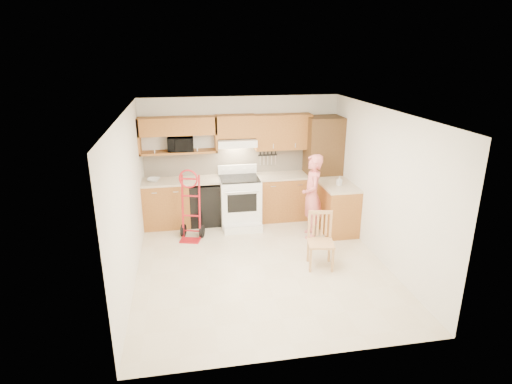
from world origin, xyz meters
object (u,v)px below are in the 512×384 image
object	(u,v)px
microwave	(180,144)
range	(240,198)
hand_truck	(190,209)
person	(312,196)
dining_chair	(321,241)

from	to	relation	value
microwave	range	size ratio (longest dim) A/B	0.43
range	hand_truck	xyz separation A→B (m)	(-1.00, -0.50, 0.03)
person	dining_chair	xyz separation A→B (m)	(-0.21, -1.19, -0.34)
range	person	world-z (taller)	person
hand_truck	dining_chair	world-z (taller)	hand_truck
range	person	bearing A→B (deg)	-30.97
person	dining_chair	distance (m)	1.25
microwave	hand_truck	xyz separation A→B (m)	(0.11, -0.88, -1.02)
dining_chair	hand_truck	bearing A→B (deg)	155.43
person	hand_truck	distance (m)	2.26
range	dining_chair	bearing A→B (deg)	-61.83
person	hand_truck	world-z (taller)	person
microwave	dining_chair	world-z (taller)	microwave
microwave	person	xyz separation A→B (m)	(2.35, -1.13, -0.83)
range	dining_chair	size ratio (longest dim) A/B	1.28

